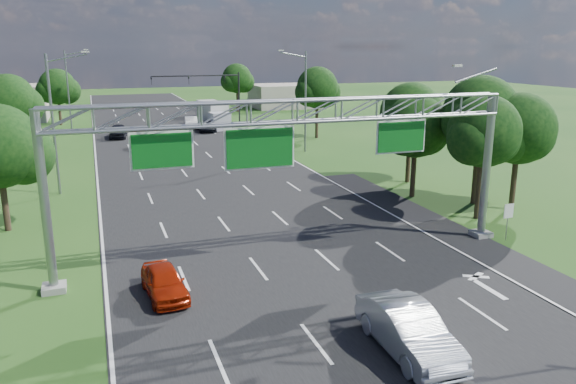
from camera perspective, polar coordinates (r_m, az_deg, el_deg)
name	(u,v)px	position (r m, az deg, el deg)	size (l,w,h in m)	color
ground	(215,182)	(45.05, -7.43, 1.02)	(220.00, 220.00, 0.00)	#1D4715
road	(215,182)	(45.05, -7.43, 1.02)	(18.00, 180.00, 0.02)	black
road_flare	(441,228)	(34.56, 15.24, -3.57)	(3.00, 30.00, 0.02)	black
sign_gantry	(296,124)	(26.78, 0.86, 6.93)	(23.50, 1.00, 9.56)	gray
regulatory_sign	(508,214)	(33.16, 21.48, -2.12)	(0.60, 0.08, 2.10)	gray
traffic_signal	(214,86)	(79.79, -7.51, 10.63)	(12.21, 0.24, 7.00)	black
streetlight_l_near	(55,118)	(43.29, -22.58, 6.99)	(2.97, 0.22, 10.16)	gray
streetlight_l_far	(69,86)	(78.14, -21.33, 10.00)	(2.97, 0.22, 10.16)	gray
streetlight_r_mid	(304,97)	(56.83, 1.60, 9.63)	(2.97, 0.22, 10.16)	gray
tree_cluster_right	(460,124)	(40.17, 17.06, 6.58)	(9.91, 14.60, 8.68)	#2D2116
tree_verge_la	(0,150)	(35.81, -27.25, 3.79)	(5.76, 4.80, 7.40)	#2D2116
tree_verge_lb	(10,103)	(58.64, -26.39, 8.13)	(5.76, 4.80, 8.06)	#2D2116
tree_verge_lc	(58,88)	(83.26, -22.33, 9.71)	(5.76, 4.80, 7.62)	#2D2116
tree_verge_rd	(318,90)	(66.02, 3.04, 10.35)	(5.76, 4.80, 8.28)	#2D2116
tree_verge_re	(237,80)	(93.95, -5.17, 11.28)	(5.76, 4.80, 7.84)	#2D2116
building_right	(287,96)	(100.79, -0.13, 9.74)	(12.00, 9.00, 4.00)	#A79A8C
red_coupe	(164,282)	(24.94, -12.46, -8.90)	(1.57, 3.90, 1.33)	#9F1E07
silver_sedan	(408,330)	(20.62, 12.12, -13.53)	(1.79, 5.14, 1.69)	silver
car_queue_a	(146,142)	(61.48, -14.27, 4.96)	(1.90, 4.66, 1.35)	silver
car_queue_b	(207,126)	(72.46, -8.26, 6.63)	(2.16, 4.68, 1.30)	black
car_queue_c	(118,131)	(69.45, -16.89, 5.94)	(1.88, 4.67, 1.59)	black
car_queue_d	(191,122)	(75.80, -9.80, 6.98)	(1.58, 4.53, 1.49)	silver
box_truck	(214,115)	(76.49, -7.54, 7.77)	(3.24, 8.93, 3.29)	beige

